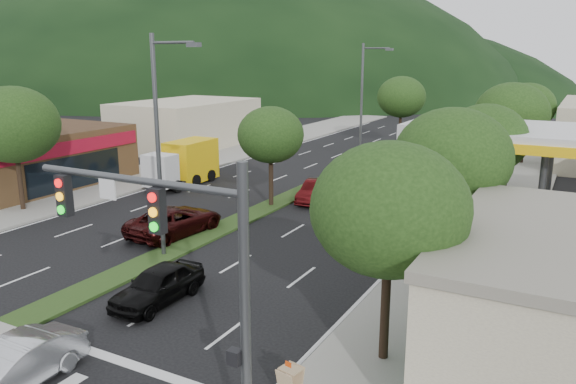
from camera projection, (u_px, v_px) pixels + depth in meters
The scene contains 27 objects.
ground at pixel (10, 328), 19.24m from camera, with size 160.00×160.00×0.00m, color black.
sidewalk_right at pixel (501, 204), 34.86m from camera, with size 5.00×90.00×0.15m, color gray.
sidewalk_left at pixel (178, 166), 46.58m from camera, with size 6.00×90.00×0.15m, color gray.
median at pixel (336, 175), 43.17m from camera, with size 1.60×56.00×0.12m, color #1E3C15.
traffic_signal at pixel (185, 258), 12.66m from camera, with size 6.12×0.40×7.00m.
shop_left at pixel (26, 157), 40.08m from camera, with size 10.15×12.00×4.00m.
bldg_left_far at pixel (187, 124), 56.51m from camera, with size 9.00×14.00×4.60m, color beige.
hill_far at pixel (184, 89), 150.11m from camera, with size 176.00×132.00×82.00m, color black.
tree_r_a at pixel (390, 209), 15.99m from camera, with size 4.60×4.60×6.63m.
tree_r_b at pixel (452, 158), 22.78m from camera, with size 4.80×4.80×6.94m.
tree_r_c at pixel (486, 139), 29.69m from camera, with size 4.40×4.40×6.48m.
tree_r_d at pixel (511, 114), 38.14m from camera, with size 5.00×5.00×7.17m.
tree_r_e at pixel (527, 106), 46.77m from camera, with size 4.60×4.60×6.71m.
tree_med_near at pixel (271, 135), 33.58m from camera, with size 4.00×4.00×6.02m.
tree_med_far at pixel (401, 97), 55.68m from camera, with size 4.80×4.80×6.94m.
tree_l_a at pixel (13, 125), 32.30m from camera, with size 5.20×5.20×7.25m.
streetlight_near at pixel (161, 137), 24.65m from camera, with size 2.60×0.25×10.00m.
streetlight_mid at pixel (364, 99), 46.04m from camera, with size 2.60×0.25×10.00m.
sedan_silver at pixel (14, 366), 15.61m from camera, with size 1.45×4.17×1.37m, color #B9BCC2.
suv_maroon at pixel (175, 221), 29.02m from camera, with size 2.52×5.46×1.52m, color black.
car_queue_a at pixel (158, 285), 21.04m from camera, with size 1.67×4.15×1.41m, color black.
car_queue_b at pixel (374, 232), 27.54m from camera, with size 1.73×4.26×1.24m, color #46464A.
car_queue_c at pixel (316, 191), 35.54m from camera, with size 1.45×4.14×1.37m, color #520D10.
car_queue_d at pixel (384, 178), 39.51m from camera, with size 2.09×4.54×1.26m, color black.
box_truck at pixel (185, 164), 40.19m from camera, with size 2.61×6.32×3.08m.
motorhome at pixel (433, 141), 46.48m from camera, with size 3.43×10.38×3.96m.
a_frame_sign at pixel (290, 380), 14.91m from camera, with size 0.65×0.71×1.22m.
Camera 1 is at (16.74, -10.95, 9.12)m, focal length 35.00 mm.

